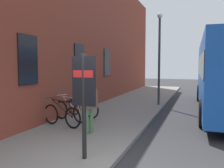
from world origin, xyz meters
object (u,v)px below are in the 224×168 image
at_px(bicycle_end_of_row, 70,111).
at_px(street_lamp, 159,50).
at_px(bicycle_leaning_wall, 82,107).
at_px(pedestrian_near_bus, 89,102).
at_px(transit_info_sign, 84,88).
at_px(bicycle_by_door, 62,115).

height_order(bicycle_end_of_row, street_lamp, street_lamp).
xyz_separation_m(bicycle_leaning_wall, pedestrian_near_bus, (-2.07, -1.29, 0.59)).
bearing_deg(transit_info_sign, street_lamp, -2.87).
bearing_deg(street_lamp, bicycle_by_door, 157.03).
bearing_deg(bicycle_end_of_row, street_lamp, -27.32).
height_order(bicycle_by_door, transit_info_sign, transit_info_sign).
bearing_deg(bicycle_end_of_row, transit_info_sign, -145.45).
height_order(bicycle_leaning_wall, pedestrian_near_bus, pedestrian_near_bus).
distance_m(bicycle_by_door, pedestrian_near_bus, 1.46).
bearing_deg(pedestrian_near_bus, transit_info_sign, -157.67).
relative_size(transit_info_sign, pedestrian_near_bus, 1.50).
xyz_separation_m(transit_info_sign, pedestrian_near_bus, (1.86, 0.76, -0.62)).
height_order(transit_info_sign, pedestrian_near_bus, transit_info_sign).
distance_m(bicycle_by_door, bicycle_end_of_row, 0.81).
relative_size(bicycle_by_door, bicycle_end_of_row, 1.02).
bearing_deg(bicycle_end_of_row, bicycle_by_door, -171.70).
bearing_deg(bicycle_leaning_wall, street_lamp, -30.84).
distance_m(bicycle_end_of_row, bicycle_leaning_wall, 0.82).
relative_size(bicycle_leaning_wall, pedestrian_near_bus, 1.06).
bearing_deg(bicycle_end_of_row, bicycle_leaning_wall, -6.43).
distance_m(bicycle_end_of_row, pedestrian_near_bus, 1.96).
height_order(bicycle_end_of_row, bicycle_leaning_wall, same).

